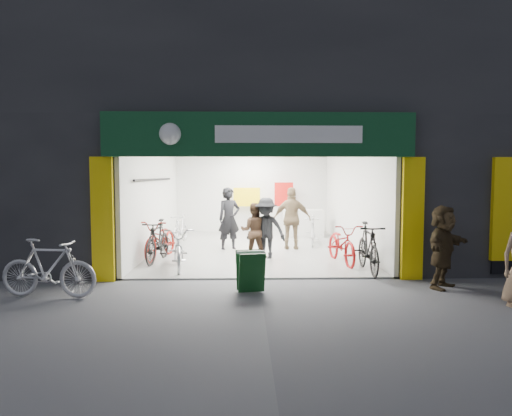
{
  "coord_description": "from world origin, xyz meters",
  "views": [
    {
      "loc": [
        -0.33,
        -9.56,
        2.22
      ],
      "look_at": [
        -0.02,
        1.5,
        1.42
      ],
      "focal_mm": 32.0,
      "sensor_mm": 36.0,
      "label": 1
    }
  ],
  "objects_px": {
    "parked_bike": "(48,268)",
    "sandwich_board": "(250,270)",
    "bike_left_front": "(179,248)",
    "bike_right_front": "(368,248)"
  },
  "relations": [
    {
      "from": "parked_bike",
      "to": "sandwich_board",
      "type": "relative_size",
      "value": 2.34
    },
    {
      "from": "parked_bike",
      "to": "sandwich_board",
      "type": "xyz_separation_m",
      "value": [
        3.66,
        0.27,
        -0.12
      ]
    },
    {
      "from": "bike_right_front",
      "to": "parked_bike",
      "type": "height_order",
      "value": "bike_right_front"
    },
    {
      "from": "bike_right_front",
      "to": "sandwich_board",
      "type": "relative_size",
      "value": 2.49
    },
    {
      "from": "bike_right_front",
      "to": "parked_bike",
      "type": "bearing_deg",
      "value": -160.96
    },
    {
      "from": "bike_left_front",
      "to": "sandwich_board",
      "type": "distance_m",
      "value": 2.72
    },
    {
      "from": "bike_left_front",
      "to": "parked_bike",
      "type": "bearing_deg",
      "value": -138.65
    },
    {
      "from": "bike_left_front",
      "to": "sandwich_board",
      "type": "height_order",
      "value": "bike_left_front"
    },
    {
      "from": "sandwich_board",
      "to": "parked_bike",
      "type": "bearing_deg",
      "value": 174.03
    },
    {
      "from": "bike_left_front",
      "to": "bike_right_front",
      "type": "distance_m",
      "value": 4.38
    }
  ]
}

